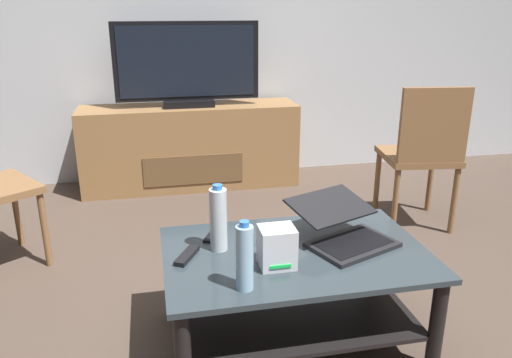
{
  "coord_description": "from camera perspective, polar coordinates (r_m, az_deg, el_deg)",
  "views": [
    {
      "loc": [
        -0.45,
        -1.91,
        1.39
      ],
      "look_at": [
        0.04,
        0.39,
        0.58
      ],
      "focal_mm": 35.38,
      "sensor_mm": 36.0,
      "label": 1
    }
  ],
  "objects": [
    {
      "name": "tv_remote",
      "position": [
        2.21,
        0.9,
        -6.46
      ],
      "size": [
        0.09,
        0.17,
        0.02
      ],
      "primitive_type": "cube",
      "rotation": [
        0.0,
        0.0,
        -0.28
      ],
      "color": "#99999E",
      "rests_on": "coffee_table"
    },
    {
      "name": "media_cabinet",
      "position": [
        4.06,
        -7.41,
        3.69
      ],
      "size": [
        1.69,
        0.43,
        0.65
      ],
      "color": "olive",
      "rests_on": "ground"
    },
    {
      "name": "water_bottle_far",
      "position": [
        1.79,
        -1.3,
        -8.85
      ],
      "size": [
        0.06,
        0.06,
        0.26
      ],
      "color": "#99C6E5",
      "rests_on": "coffee_table"
    },
    {
      "name": "cell_phone",
      "position": [
        2.23,
        -4.6,
        -6.38
      ],
      "size": [
        0.12,
        0.16,
        0.01
      ],
      "primitive_type": "cube",
      "rotation": [
        0.0,
        0.0,
        -0.45
      ],
      "color": "black",
      "rests_on": "coffee_table"
    },
    {
      "name": "coffee_table",
      "position": [
        2.17,
        4.39,
        -11.24
      ],
      "size": [
        1.08,
        0.7,
        0.43
      ],
      "color": "#2D383D",
      "rests_on": "ground"
    },
    {
      "name": "water_bottle_near",
      "position": [
        2.07,
        -4.28,
        -4.55
      ],
      "size": [
        0.07,
        0.07,
        0.28
      ],
      "color": "silver",
      "rests_on": "coffee_table"
    },
    {
      "name": "back_wall",
      "position": [
        4.25,
        -6.3,
        19.1
      ],
      "size": [
        6.4,
        0.12,
        2.8
      ],
      "primitive_type": "cube",
      "color": "silver",
      "rests_on": "ground"
    },
    {
      "name": "laptop",
      "position": [
        2.19,
        9.85,
        -5.54
      ],
      "size": [
        0.46,
        0.49,
        0.17
      ],
      "color": "black",
      "rests_on": "coffee_table"
    },
    {
      "name": "router_box",
      "position": [
        1.96,
        2.38,
        -7.69
      ],
      "size": [
        0.14,
        0.12,
        0.16
      ],
      "color": "silver",
      "rests_on": "coffee_table"
    },
    {
      "name": "television",
      "position": [
        3.92,
        -7.78,
        12.5
      ],
      "size": [
        1.09,
        0.2,
        0.63
      ],
      "color": "black",
      "rests_on": "media_cabinet"
    },
    {
      "name": "ground_plane",
      "position": [
        2.4,
        1.02,
        -16.33
      ],
      "size": [
        7.68,
        7.68,
        0.0
      ],
      "primitive_type": "plane",
      "color": "#4C3D33"
    },
    {
      "name": "dining_chair",
      "position": [
        3.35,
        18.41,
        3.16
      ],
      "size": [
        0.5,
        0.5,
        0.94
      ],
      "color": "brown",
      "rests_on": "ground"
    },
    {
      "name": "soundbar_remote",
      "position": [
        2.06,
        -7.82,
        -8.59
      ],
      "size": [
        0.11,
        0.16,
        0.02
      ],
      "primitive_type": "cube",
      "rotation": [
        0.0,
        0.0,
        -0.5
      ],
      "color": "black",
      "rests_on": "coffee_table"
    }
  ]
}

